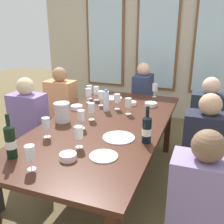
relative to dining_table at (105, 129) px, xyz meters
name	(u,v)px	position (x,y,z in m)	size (l,w,h in m)	color
ground_plane	(106,188)	(0.00, 0.00, -0.68)	(12.00, 12.00, 0.00)	brown
back_wall_with_windows	(158,35)	(0.00, 2.42, 0.77)	(4.31, 0.10, 2.90)	#C0B39B
dining_table	(105,129)	(0.00, 0.00, 0.00)	(1.11, 2.28, 0.74)	#3F1F14
white_plate_0	(104,156)	(0.24, -0.62, 0.07)	(0.21, 0.21, 0.01)	white
white_plate_1	(119,138)	(0.23, -0.28, 0.07)	(0.27, 0.27, 0.01)	white
white_plate_2	(113,98)	(-0.23, 0.83, 0.07)	(0.24, 0.24, 0.01)	white
metal_pitcher	(62,112)	(-0.41, -0.11, 0.16)	(0.16, 0.16, 0.19)	silver
wine_bottle_0	(10,141)	(-0.38, -0.86, 0.19)	(0.08, 0.08, 0.33)	black
wine_bottle_1	(147,129)	(0.47, -0.28, 0.18)	(0.08, 0.08, 0.31)	black
tasting_bowl_0	(151,104)	(0.30, 0.67, 0.09)	(0.14, 0.14, 0.04)	white
tasting_bowl_1	(131,103)	(0.07, 0.64, 0.08)	(0.13, 0.13, 0.04)	white
tasting_bowl_2	(77,107)	(-0.45, 0.27, 0.09)	(0.13, 0.13, 0.05)	white
tasting_bowl_3	(68,157)	(0.01, -0.75, 0.09)	(0.12, 0.12, 0.05)	white
water_bottle	(106,101)	(-0.12, 0.34, 0.18)	(0.06, 0.06, 0.24)	white
wine_glass_0	(155,88)	(0.26, 1.07, 0.19)	(0.07, 0.07, 0.17)	white
wine_glass_1	(89,90)	(-0.49, 0.69, 0.19)	(0.07, 0.07, 0.17)	white
wine_glass_2	(88,93)	(-0.44, 0.55, 0.19)	(0.07, 0.07, 0.17)	white
wine_glass_3	(128,103)	(0.13, 0.32, 0.19)	(0.07, 0.07, 0.17)	white
wine_glass_4	(101,95)	(-0.25, 0.49, 0.19)	(0.07, 0.07, 0.17)	white
wine_glass_5	(117,99)	(-0.03, 0.43, 0.19)	(0.07, 0.07, 0.17)	white
wine_glass_6	(91,109)	(-0.16, 0.03, 0.18)	(0.07, 0.07, 0.17)	white
wine_glass_7	(81,116)	(-0.15, -0.20, 0.18)	(0.07, 0.07, 0.17)	white
wine_glass_8	(46,124)	(-0.34, -0.47, 0.18)	(0.07, 0.07, 0.17)	white
wine_glass_9	(30,154)	(-0.15, -0.95, 0.18)	(0.07, 0.07, 0.17)	white
wine_glass_10	(78,133)	(0.00, -0.55, 0.18)	(0.07, 0.07, 0.17)	white
wine_glass_11	(96,91)	(-0.39, 0.67, 0.18)	(0.07, 0.07, 0.17)	white
seated_person_0	(30,129)	(-0.93, 0.03, -0.15)	(0.38, 0.24, 1.11)	#253A31
seated_person_1	(204,157)	(0.93, 0.05, -0.15)	(0.38, 0.24, 1.11)	#2A3138
seated_person_3	(199,217)	(0.93, -0.77, -0.15)	(0.38, 0.24, 1.11)	#26212B
seated_person_4	(62,110)	(-0.93, 0.72, -0.15)	(0.38, 0.24, 1.11)	#35383A
seated_person_5	(206,128)	(0.93, 0.75, -0.15)	(0.38, 0.24, 1.11)	#2E3632
seated_person_6	(142,102)	(0.00, 1.49, -0.15)	(0.24, 0.38, 1.11)	#293833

